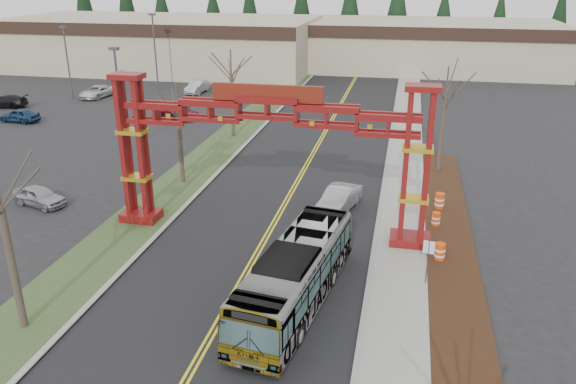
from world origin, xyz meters
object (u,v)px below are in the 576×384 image
(bare_tree_median_far, at_px, (231,75))
(barrel_south, at_px, (440,252))
(retail_building_east, at_px, (429,45))
(parked_car_far_c, at_px, (5,101))
(parked_car_far_b, at_px, (98,92))
(barrel_mid, at_px, (436,220))
(light_pole_near, at_px, (119,93))
(light_pole_mid, at_px, (67,58))
(retail_building_west, at_px, (163,43))
(parked_car_mid_a, at_px, (179,112))
(barrel_north, at_px, (439,201))
(bare_tree_median_near, at_px, (0,207))
(transit_bus, at_px, (296,275))
(light_pole_far, at_px, (155,46))
(bare_tree_median_mid, at_px, (178,113))
(gateway_arch, at_px, (268,133))
(parked_car_near_a, at_px, (39,196))
(street_sign, at_px, (428,254))
(silver_sedan, at_px, (339,199))
(parked_car_mid_b, at_px, (19,115))
(bare_tree_right_far, at_px, (446,96))
(parked_car_far_a, at_px, (197,87))

(bare_tree_median_far, distance_m, barrel_south, 27.42)
(retail_building_east, bearing_deg, parked_car_far_c, -141.25)
(parked_car_far_b, distance_m, barrel_south, 50.86)
(barrel_mid, bearing_deg, bare_tree_median_far, 137.27)
(light_pole_near, relative_size, light_pole_mid, 1.03)
(barrel_mid, bearing_deg, retail_building_west, 127.65)
(parked_car_mid_a, relative_size, barrel_north, 4.22)
(parked_car_far_c, xyz_separation_m, bare_tree_median_near, (28.18, -36.12, 4.90))
(bare_tree_median_far, bearing_deg, transit_bus, -67.10)
(light_pole_far, bearing_deg, barrel_mid, -46.66)
(bare_tree_median_near, bearing_deg, parked_car_far_c, 127.96)
(retail_building_west, bearing_deg, bare_tree_median_mid, -65.04)
(retail_building_east, height_order, bare_tree_median_mid, bare_tree_median_mid)
(gateway_arch, height_order, parked_car_near_a, gateway_arch)
(parked_car_near_a, relative_size, bare_tree_median_far, 0.48)
(parked_car_far_c, bearing_deg, bare_tree_median_mid, 47.07)
(barrel_mid, bearing_deg, barrel_north, 83.64)
(parked_car_near_a, xyz_separation_m, bare_tree_median_near, (7.47, -12.07, 4.93))
(retail_building_west, bearing_deg, street_sign, -56.26)
(light_pole_far, height_order, barrel_north, light_pole_far)
(retail_building_west, height_order, barrel_south, retail_building_west)
(light_pole_mid, bearing_deg, parked_car_far_b, 30.33)
(retail_building_west, height_order, transit_bus, retail_building_west)
(silver_sedan, xyz_separation_m, light_pole_mid, (-34.88, 26.36, 4.06))
(transit_bus, relative_size, light_pole_near, 1.24)
(parked_car_far_b, bearing_deg, street_sign, -35.43)
(retail_building_west, height_order, light_pole_far, light_pole_far)
(street_sign, bearing_deg, transit_bus, -153.32)
(light_pole_mid, bearing_deg, barrel_mid, -34.05)
(parked_car_far_c, relative_size, bare_tree_median_near, 0.61)
(bare_tree_median_near, xyz_separation_m, barrel_mid, (17.48, 14.00, -5.12))
(transit_bus, bearing_deg, parked_car_far_b, 137.54)
(light_pole_far, bearing_deg, barrel_south, -49.85)
(retail_building_east, height_order, barrel_mid, retail_building_east)
(bare_tree_median_near, height_order, light_pole_far, light_pole_far)
(gateway_arch, height_order, barrel_south, gateway_arch)
(parked_car_near_a, distance_m, bare_tree_median_near, 15.02)
(parked_car_mid_b, height_order, street_sign, street_sign)
(gateway_arch, distance_m, parked_car_far_c, 44.24)
(gateway_arch, relative_size, light_pole_mid, 2.19)
(bare_tree_median_near, height_order, bare_tree_median_mid, bare_tree_median_near)
(parked_car_mid_b, relative_size, barrel_mid, 4.44)
(retail_building_east, bearing_deg, bare_tree_median_near, -103.82)
(bare_tree_right_far, bearing_deg, transit_bus, -109.19)
(parked_car_near_a, distance_m, barrel_south, 25.12)
(gateway_arch, distance_m, parked_car_far_a, 41.25)
(parked_car_near_a, xyz_separation_m, light_pole_mid, (-15.87, 29.52, 4.17))
(retail_building_west, height_order, street_sign, retail_building_west)
(street_sign, xyz_separation_m, barrel_north, (0.98, 9.61, -1.14))
(bare_tree_median_mid, xyz_separation_m, light_pole_near, (-7.47, 5.80, -0.08))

